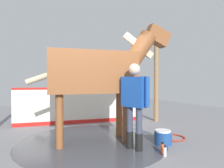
# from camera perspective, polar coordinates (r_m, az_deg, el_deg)

# --- Properties ---
(ground_plane) EXTENTS (16.00, 16.00, 0.02)m
(ground_plane) POSITION_cam_1_polar(r_m,az_deg,el_deg) (4.53, -6.83, -16.94)
(ground_plane) COLOR gray
(wet_patch) EXTENTS (3.32, 3.32, 0.00)m
(wet_patch) POSITION_cam_1_polar(r_m,az_deg,el_deg) (4.69, -5.69, -16.13)
(wet_patch) COLOR #42444C
(wet_patch) RESTS_ON ground
(barrier_wall) EXTENTS (0.95, 4.01, 1.17)m
(barrier_wall) POSITION_cam_1_polar(r_m,az_deg,el_deg) (6.50, -8.84, -6.42)
(barrier_wall) COLOR silver
(barrier_wall) RESTS_ON ground
(roof_post_near) EXTENTS (0.16, 0.16, 3.05)m
(roof_post_near) POSITION_cam_1_polar(r_m,az_deg,el_deg) (6.86, 12.62, 2.18)
(roof_post_near) COLOR olive
(roof_post_near) RESTS_ON ground
(horse) EXTENTS (1.29, 3.31, 2.76)m
(horse) POSITION_cam_1_polar(r_m,az_deg,el_deg) (4.51, -3.98, 3.45)
(horse) COLOR brown
(horse) RESTS_ON ground
(handler) EXTENTS (0.65, 0.38, 1.73)m
(handler) POSITION_cam_1_polar(r_m,az_deg,el_deg) (4.01, 6.43, -4.48)
(handler) COLOR black
(handler) RESTS_ON ground
(wash_bucket) EXTENTS (0.37, 0.37, 0.30)m
(wash_bucket) POSITION_cam_1_polar(r_m,az_deg,el_deg) (4.60, 14.43, -14.61)
(wash_bucket) COLOR #1E478C
(wash_bucket) RESTS_ON ground
(bottle_shampoo) EXTENTS (0.06, 0.06, 0.21)m
(bottle_shampoo) POSITION_cam_1_polar(r_m,az_deg,el_deg) (3.93, 14.98, -18.19)
(bottle_shampoo) COLOR white
(bottle_shampoo) RESTS_ON ground
(bottle_spray) EXTENTS (0.08, 0.08, 0.21)m
(bottle_spray) POSITION_cam_1_polar(r_m,az_deg,el_deg) (4.09, 14.33, -17.39)
(bottle_spray) COLOR #CC5933
(bottle_spray) RESTS_ON ground
(hose_coil) EXTENTS (0.58, 0.58, 0.03)m
(hose_coil) POSITION_cam_1_polar(r_m,az_deg,el_deg) (5.13, 17.12, -14.48)
(hose_coil) COLOR #B72D1E
(hose_coil) RESTS_ON ground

